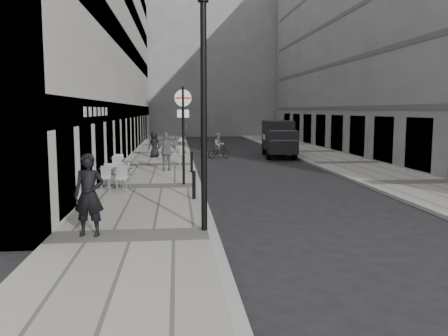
{
  "coord_description": "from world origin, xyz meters",
  "views": [
    {
      "loc": [
        -0.89,
        -8.77,
        3.15
      ],
      "look_at": [
        0.56,
        5.52,
        1.4
      ],
      "focal_mm": 38.0,
      "sensor_mm": 36.0,
      "label": 1
    }
  ],
  "objects_px": {
    "walking_man": "(89,195)",
    "sign_post": "(183,122)",
    "panel_van": "(279,137)",
    "cyclist": "(219,149)",
    "lamppost": "(204,99)"
  },
  "relations": [
    {
      "from": "panel_van",
      "to": "lamppost",
      "type": "bearing_deg",
      "value": -101.68
    },
    {
      "from": "sign_post",
      "to": "lamppost",
      "type": "xyz_separation_m",
      "value": [
        0.4,
        -7.55,
        0.77
      ]
    },
    {
      "from": "panel_van",
      "to": "cyclist",
      "type": "xyz_separation_m",
      "value": [
        -4.13,
        -0.57,
        -0.73
      ]
    },
    {
      "from": "sign_post",
      "to": "panel_van",
      "type": "bearing_deg",
      "value": 56.68
    },
    {
      "from": "walking_man",
      "to": "sign_post",
      "type": "height_order",
      "value": "sign_post"
    },
    {
      "from": "lamppost",
      "to": "sign_post",
      "type": "bearing_deg",
      "value": 93.03
    },
    {
      "from": "lamppost",
      "to": "cyclist",
      "type": "bearing_deg",
      "value": 83.77
    },
    {
      "from": "walking_man",
      "to": "cyclist",
      "type": "relative_size",
      "value": 1.22
    },
    {
      "from": "cyclist",
      "to": "sign_post",
      "type": "bearing_deg",
      "value": -119.49
    },
    {
      "from": "panel_van",
      "to": "cyclist",
      "type": "distance_m",
      "value": 4.23
    },
    {
      "from": "walking_man",
      "to": "panel_van",
      "type": "distance_m",
      "value": 21.93
    },
    {
      "from": "sign_post",
      "to": "panel_van",
      "type": "distance_m",
      "value": 13.91
    },
    {
      "from": "sign_post",
      "to": "lamppost",
      "type": "distance_m",
      "value": 7.6
    },
    {
      "from": "walking_man",
      "to": "lamppost",
      "type": "height_order",
      "value": "lamppost"
    },
    {
      "from": "sign_post",
      "to": "lamppost",
      "type": "relative_size",
      "value": 0.67
    }
  ]
}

